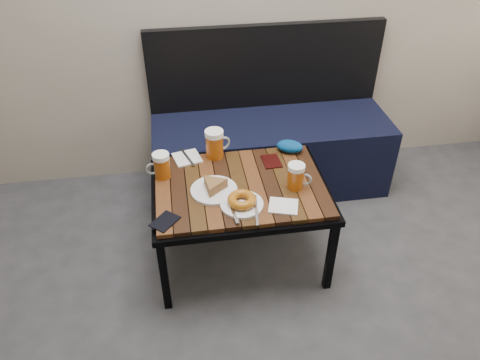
{
  "coord_description": "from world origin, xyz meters",
  "views": [
    {
      "loc": [
        -0.33,
        -0.59,
        1.82
      ],
      "look_at": [
        -0.05,
        1.15,
        0.5
      ],
      "focal_mm": 35.0,
      "sensor_mm": 36.0,
      "label": 1
    }
  ],
  "objects": [
    {
      "name": "passport_navy",
      "position": [
        -0.41,
        0.94,
        0.47
      ],
      "size": [
        0.14,
        0.14,
        0.01
      ],
      "primitive_type": "cube",
      "rotation": [
        0.0,
        0.0,
        -0.73
      ],
      "color": "black",
      "rests_on": "cafe_table"
    },
    {
      "name": "passport_burgundy",
      "position": [
        0.14,
        1.31,
        0.47
      ],
      "size": [
        0.09,
        0.13,
        0.01
      ],
      "primitive_type": "cube",
      "rotation": [
        0.0,
        0.0,
        0.05
      ],
      "color": "black",
      "rests_on": "cafe_table"
    },
    {
      "name": "beer_mug_right",
      "position": [
        0.2,
        1.09,
        0.54
      ],
      "size": [
        0.12,
        0.1,
        0.13
      ],
      "rotation": [
        0.0,
        0.0,
        -0.36
      ],
      "color": "#A54A0D",
      "rests_on": "cafe_table"
    },
    {
      "name": "cafe_table",
      "position": [
        -0.05,
        1.15,
        0.43
      ],
      "size": [
        0.84,
        0.62,
        0.47
      ],
      "color": "black",
      "rests_on": "ground"
    },
    {
      "name": "beer_mug_left",
      "position": [
        -0.41,
        1.27,
        0.54
      ],
      "size": [
        0.12,
        0.08,
        0.13
      ],
      "rotation": [
        0.0,
        0.0,
        3.22
      ],
      "color": "#A54A0D",
      "rests_on": "cafe_table"
    },
    {
      "name": "plate_bagel",
      "position": [
        -0.07,
        0.99,
        0.49
      ],
      "size": [
        0.19,
        0.26,
        0.05
      ],
      "color": "white",
      "rests_on": "cafe_table"
    },
    {
      "name": "napkin_left",
      "position": [
        -0.29,
        1.41,
        0.48
      ],
      "size": [
        0.16,
        0.17,
        0.01
      ],
      "rotation": [
        0.0,
        0.0,
        0.24
      ],
      "color": "white",
      "rests_on": "cafe_table"
    },
    {
      "name": "plate_pie",
      "position": [
        -0.18,
        1.11,
        0.5
      ],
      "size": [
        0.22,
        0.22,
        0.06
      ],
      "color": "white",
      "rests_on": "cafe_table"
    },
    {
      "name": "bench",
      "position": [
        0.23,
        1.76,
        0.27
      ],
      "size": [
        1.4,
        0.5,
        0.95
      ],
      "color": "black",
      "rests_on": "ground"
    },
    {
      "name": "knit_pouch",
      "position": [
        0.25,
        1.39,
        0.5
      ],
      "size": [
        0.16,
        0.14,
        0.06
      ],
      "primitive_type": "ellipsoid",
      "rotation": [
        0.0,
        0.0,
        -0.44
      ],
      "color": "navy",
      "rests_on": "cafe_table"
    },
    {
      "name": "napkin_right",
      "position": [
        0.11,
        0.96,
        0.48
      ],
      "size": [
        0.15,
        0.14,
        0.01
      ],
      "rotation": [
        0.0,
        0.0,
        -0.3
      ],
      "color": "white",
      "rests_on": "cafe_table"
    },
    {
      "name": "beer_mug_centre",
      "position": [
        -0.14,
        1.41,
        0.55
      ],
      "size": [
        0.14,
        0.12,
        0.15
      ],
      "rotation": [
        0.0,
        0.0,
        0.39
      ],
      "color": "#A54A0D",
      "rests_on": "cafe_table"
    }
  ]
}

